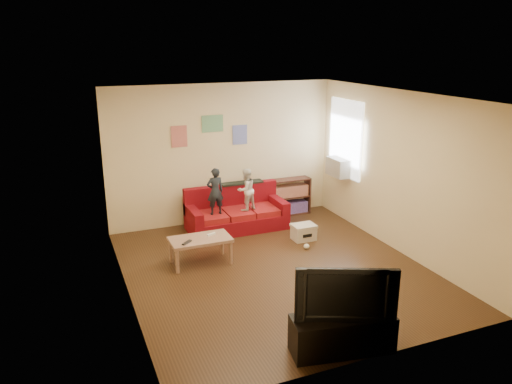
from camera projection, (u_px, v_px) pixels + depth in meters
name	position (u px, v px, depth m)	size (l,w,h in m)	color
room_shell	(276.00, 187.00, 7.45)	(4.52, 5.02, 2.72)	#442A16
sofa	(236.00, 214.00, 9.53)	(1.86, 0.86, 0.82)	maroon
child_a	(215.00, 191.00, 9.06)	(0.32, 0.21, 0.87)	black
child_b	(246.00, 190.00, 9.28)	(0.39, 0.30, 0.80)	white
coffee_table	(200.00, 242.00, 7.96)	(0.97, 0.53, 0.43)	tan
remote	(187.00, 242.00, 7.74)	(0.20, 0.05, 0.02)	black
game_controller	(211.00, 234.00, 8.05)	(0.15, 0.04, 0.03)	white
bookshelf	(288.00, 199.00, 10.26)	(0.94, 0.28, 0.75)	#4A281E
window	(346.00, 138.00, 9.63)	(0.04, 1.08, 1.48)	white
ac_unit	(339.00, 167.00, 9.75)	(0.28, 0.55, 0.35)	#B7B2A3
artwork_left	(179.00, 136.00, 9.23)	(0.30, 0.01, 0.40)	#D87266
artwork_center	(212.00, 124.00, 9.41)	(0.42, 0.01, 0.32)	#72B27F
artwork_right	(240.00, 135.00, 9.68)	(0.30, 0.01, 0.38)	#727FCC
file_box	(304.00, 232.00, 8.98)	(0.41, 0.32, 0.29)	beige
tv_stand	(342.00, 334.00, 5.72)	(1.19, 0.40, 0.45)	black
television	(345.00, 291.00, 5.56)	(1.13, 0.15, 0.65)	black
tissue	(307.00, 246.00, 8.60)	(0.10, 0.10, 0.10)	white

